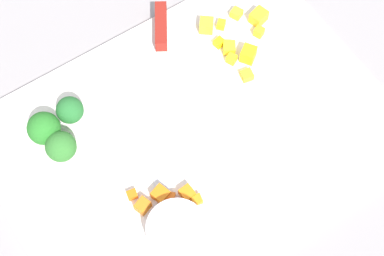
% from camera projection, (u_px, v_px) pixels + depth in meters
% --- Properties ---
extents(ground_plane, '(4.00, 4.00, 0.00)m').
position_uv_depth(ground_plane, '(192.00, 135.00, 0.79)').
color(ground_plane, gray).
extents(cutting_board, '(0.52, 0.37, 0.01)m').
position_uv_depth(cutting_board, '(192.00, 133.00, 0.79)').
color(cutting_board, white).
rests_on(cutting_board, ground_plane).
extents(prep_bowl, '(0.07, 0.07, 0.03)m').
position_uv_depth(prep_bowl, '(177.00, 231.00, 0.71)').
color(prep_bowl, white).
rests_on(prep_bowl, cutting_board).
extents(chef_knife, '(0.21, 0.32, 0.02)m').
position_uv_depth(chef_knife, '(162.00, 74.00, 0.81)').
color(chef_knife, silver).
rests_on(chef_knife, cutting_board).
extents(carrot_dice_0, '(0.02, 0.02, 0.02)m').
position_uv_depth(carrot_dice_0, '(143.00, 206.00, 0.73)').
color(carrot_dice_0, orange).
rests_on(carrot_dice_0, cutting_board).
extents(carrot_dice_1, '(0.02, 0.02, 0.02)m').
position_uv_depth(carrot_dice_1, '(161.00, 195.00, 0.74)').
color(carrot_dice_1, orange).
rests_on(carrot_dice_1, cutting_board).
extents(carrot_dice_2, '(0.02, 0.02, 0.01)m').
position_uv_depth(carrot_dice_2, '(187.00, 193.00, 0.74)').
color(carrot_dice_2, orange).
rests_on(carrot_dice_2, cutting_board).
extents(carrot_dice_3, '(0.01, 0.01, 0.01)m').
position_uv_depth(carrot_dice_3, '(197.00, 200.00, 0.74)').
color(carrot_dice_3, orange).
rests_on(carrot_dice_3, cutting_board).
extents(carrot_dice_4, '(0.01, 0.01, 0.01)m').
position_uv_depth(carrot_dice_4, '(132.00, 195.00, 0.74)').
color(carrot_dice_4, orange).
rests_on(carrot_dice_4, cutting_board).
extents(carrot_dice_5, '(0.02, 0.02, 0.01)m').
position_uv_depth(carrot_dice_5, '(171.00, 197.00, 0.74)').
color(carrot_dice_5, orange).
rests_on(carrot_dice_5, cutting_board).
extents(pepper_dice_0, '(0.03, 0.03, 0.02)m').
position_uv_depth(pepper_dice_0, '(248.00, 54.00, 0.82)').
color(pepper_dice_0, yellow).
rests_on(pepper_dice_0, cutting_board).
extents(pepper_dice_1, '(0.02, 0.02, 0.01)m').
position_uv_depth(pepper_dice_1, '(236.00, 13.00, 0.86)').
color(pepper_dice_1, yellow).
rests_on(pepper_dice_1, cutting_board).
extents(pepper_dice_2, '(0.02, 0.02, 0.01)m').
position_uv_depth(pepper_dice_2, '(247.00, 75.00, 0.81)').
color(pepper_dice_2, yellow).
rests_on(pepper_dice_2, cutting_board).
extents(pepper_dice_3, '(0.02, 0.01, 0.01)m').
position_uv_depth(pepper_dice_3, '(219.00, 43.00, 0.84)').
color(pepper_dice_3, yellow).
rests_on(pepper_dice_3, cutting_board).
extents(pepper_dice_4, '(0.02, 0.02, 0.01)m').
position_uv_depth(pepper_dice_4, '(259.00, 32.00, 0.84)').
color(pepper_dice_4, yellow).
rests_on(pepper_dice_4, cutting_board).
extents(pepper_dice_5, '(0.02, 0.02, 0.01)m').
position_uv_depth(pepper_dice_5, '(221.00, 24.00, 0.85)').
color(pepper_dice_5, yellow).
rests_on(pepper_dice_5, cutting_board).
extents(pepper_dice_6, '(0.03, 0.02, 0.02)m').
position_uv_depth(pepper_dice_6, '(259.00, 17.00, 0.85)').
color(pepper_dice_6, yellow).
rests_on(pepper_dice_6, cutting_board).
extents(pepper_dice_7, '(0.03, 0.03, 0.02)m').
position_uv_depth(pepper_dice_7, '(206.00, 25.00, 0.84)').
color(pepper_dice_7, yellow).
rests_on(pepper_dice_7, cutting_board).
extents(pepper_dice_8, '(0.02, 0.02, 0.01)m').
position_uv_depth(pepper_dice_8, '(232.00, 59.00, 0.82)').
color(pepper_dice_8, yellow).
rests_on(pepper_dice_8, cutting_board).
extents(pepper_dice_9, '(0.02, 0.02, 0.01)m').
position_uv_depth(pepper_dice_9, '(229.00, 48.00, 0.83)').
color(pepper_dice_9, yellow).
rests_on(pepper_dice_9, cutting_board).
extents(broccoli_floret_0, '(0.04, 0.04, 0.05)m').
position_uv_depth(broccoli_floret_0, '(44.00, 128.00, 0.76)').
color(broccoli_floret_0, '#8CB15B').
rests_on(broccoli_floret_0, cutting_board).
extents(broccoli_floret_1, '(0.04, 0.04, 0.04)m').
position_uv_depth(broccoli_floret_1, '(61.00, 147.00, 0.75)').
color(broccoli_floret_1, '#95B857').
rests_on(broccoli_floret_1, cutting_board).
extents(broccoli_floret_2, '(0.04, 0.04, 0.04)m').
position_uv_depth(broccoli_floret_2, '(70.00, 110.00, 0.77)').
color(broccoli_floret_2, '#97C06B').
rests_on(broccoli_floret_2, cutting_board).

